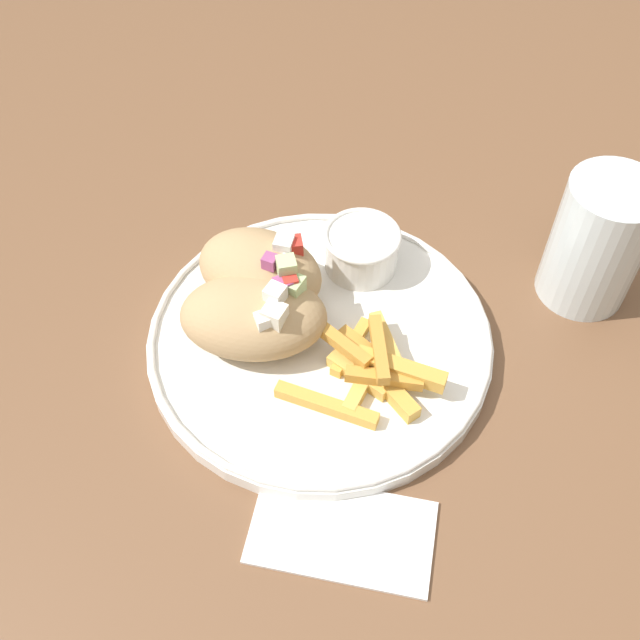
{
  "coord_description": "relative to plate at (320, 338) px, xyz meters",
  "views": [
    {
      "loc": [
        0.02,
        -0.39,
        1.27
      ],
      "look_at": [
        -0.03,
        -0.02,
        0.79
      ],
      "focal_mm": 42.0,
      "sensor_mm": 36.0,
      "label": 1
    }
  ],
  "objects": [
    {
      "name": "ground_plane",
      "position": [
        0.03,
        0.02,
        -0.77
      ],
      "size": [
        10.0,
        10.0,
        0.0
      ],
      "primitive_type": "plane",
      "color": "#38332D"
    },
    {
      "name": "table",
      "position": [
        0.03,
        0.02,
        -0.09
      ],
      "size": [
        1.24,
        1.24,
        0.76
      ],
      "color": "brown",
      "rests_on": "ground_plane"
    },
    {
      "name": "napkin",
      "position": [
        0.03,
        -0.16,
        -0.01
      ],
      "size": [
        0.13,
        0.08,
        0.0
      ],
      "rotation": [
        0.0,
        0.0,
        -0.09
      ],
      "color": "white",
      "rests_on": "table"
    },
    {
      "name": "plate",
      "position": [
        0.0,
        0.0,
        0.0
      ],
      "size": [
        0.29,
        0.29,
        0.02
      ],
      "color": "white",
      "rests_on": "table"
    },
    {
      "name": "pita_sandwich_near",
      "position": [
        -0.05,
        -0.01,
        0.03
      ],
      "size": [
        0.12,
        0.09,
        0.06
      ],
      "rotation": [
        0.0,
        0.0,
        0.07
      ],
      "color": "tan",
      "rests_on": "plate"
    },
    {
      "name": "pita_sandwich_far",
      "position": [
        -0.05,
        0.04,
        0.03
      ],
      "size": [
        0.13,
        0.11,
        0.07
      ],
      "rotation": [
        0.0,
        0.0,
        -0.32
      ],
      "color": "tan",
      "rests_on": "plate"
    },
    {
      "name": "fries_pile",
      "position": [
        0.04,
        -0.04,
        0.02
      ],
      "size": [
        0.13,
        0.1,
        0.03
      ],
      "color": "gold",
      "rests_on": "plate"
    },
    {
      "name": "sauce_ramekin",
      "position": [
        0.03,
        0.08,
        0.03
      ],
      "size": [
        0.07,
        0.07,
        0.04
      ],
      "color": "white",
      "rests_on": "plate"
    },
    {
      "name": "water_glass",
      "position": [
        0.22,
        0.09,
        0.04
      ],
      "size": [
        0.08,
        0.08,
        0.12
      ],
      "color": "silver",
      "rests_on": "table"
    }
  ]
}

